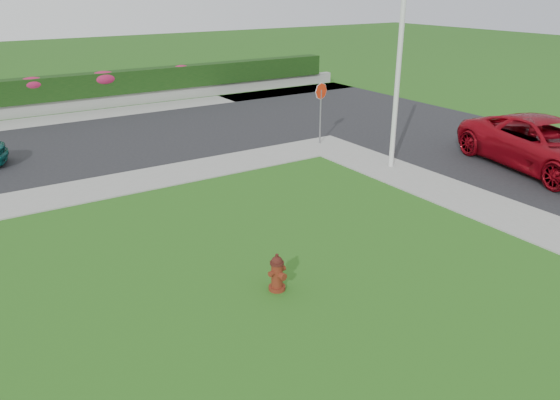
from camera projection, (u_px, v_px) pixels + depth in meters
ground at (320, 315)px, 10.12m from camera, size 120.00×120.00×0.00m
street_right at (524, 157)px, 19.29m from camera, size 8.00×32.00×0.04m
curb_corner at (326, 145)px, 20.67m from camera, size 2.00×2.00×0.04m
sidewalk_beyond at (48, 120)px, 24.42m from camera, size 34.00×2.00×0.04m
retaining_wall at (40, 108)px, 25.49m from camera, size 34.00×0.40×0.60m
hedge at (37, 90)px, 25.26m from camera, size 32.00×0.90×1.10m
fire_hydrant at (277, 273)px, 10.82m from camera, size 0.41×0.39×0.79m
suv_red at (546, 145)px, 17.64m from camera, size 3.97×6.44×1.67m
utility_pole at (397, 84)px, 17.25m from camera, size 0.16×0.16×5.55m
stop_sign at (321, 99)px, 20.29m from camera, size 0.63×0.16×2.34m
flower_clump_d at (32, 84)px, 24.99m from camera, size 1.26×0.81×0.63m
flower_clump_e at (104, 78)px, 26.65m from camera, size 1.42×0.92×0.71m
flower_clump_f at (181, 70)px, 28.68m from camera, size 1.06×0.68×0.53m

